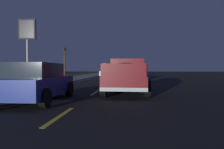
{
  "coord_description": "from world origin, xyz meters",
  "views": [
    {
      "loc": [
        -0.03,
        -1.95,
        1.31
      ],
      "look_at": [
        10.4,
        -1.01,
        1.03
      ],
      "focal_mm": 33.49,
      "sensor_mm": 36.0,
      "label": 1
    }
  ],
  "objects_px": {
    "sedan_blue": "(37,82)",
    "sedan_red": "(127,74)",
    "sedan_white": "(107,72)",
    "pickup_truck": "(127,75)",
    "sedan_green": "(128,72)",
    "gas_price_sign": "(27,35)",
    "bare_tree_far": "(65,61)"
  },
  "relations": [
    {
      "from": "sedan_blue",
      "to": "sedan_green",
      "type": "bearing_deg",
      "value": -7.7
    },
    {
      "from": "sedan_white",
      "to": "sedan_blue",
      "type": "height_order",
      "value": "same"
    },
    {
      "from": "sedan_blue",
      "to": "gas_price_sign",
      "type": "relative_size",
      "value": 0.67
    },
    {
      "from": "sedan_blue",
      "to": "bare_tree_far",
      "type": "distance_m",
      "value": 29.39
    },
    {
      "from": "pickup_truck",
      "to": "bare_tree_far",
      "type": "bearing_deg",
      "value": 24.92
    },
    {
      "from": "pickup_truck",
      "to": "sedan_red",
      "type": "distance_m",
      "value": 11.13
    },
    {
      "from": "pickup_truck",
      "to": "sedan_green",
      "type": "relative_size",
      "value": 1.24
    },
    {
      "from": "sedan_blue",
      "to": "sedan_white",
      "type": "bearing_deg",
      "value": -0.49
    },
    {
      "from": "sedan_white",
      "to": "gas_price_sign",
      "type": "distance_m",
      "value": 13.0
    },
    {
      "from": "sedan_green",
      "to": "sedan_blue",
      "type": "xyz_separation_m",
      "value": [
        -24.74,
        3.34,
        0.0
      ]
    },
    {
      "from": "sedan_red",
      "to": "gas_price_sign",
      "type": "relative_size",
      "value": 0.67
    },
    {
      "from": "gas_price_sign",
      "to": "sedan_green",
      "type": "bearing_deg",
      "value": -43.41
    },
    {
      "from": "pickup_truck",
      "to": "sedan_blue",
      "type": "xyz_separation_m",
      "value": [
        -3.33,
        3.56,
        -0.2
      ]
    },
    {
      "from": "sedan_blue",
      "to": "pickup_truck",
      "type": "bearing_deg",
      "value": -46.9
    },
    {
      "from": "sedan_red",
      "to": "sedan_green",
      "type": "xyz_separation_m",
      "value": [
        10.29,
        -0.03,
        0.0
      ]
    },
    {
      "from": "pickup_truck",
      "to": "sedan_red",
      "type": "height_order",
      "value": "pickup_truck"
    },
    {
      "from": "gas_price_sign",
      "to": "bare_tree_far",
      "type": "distance_m",
      "value": 14.92
    },
    {
      "from": "sedan_red",
      "to": "sedan_green",
      "type": "bearing_deg",
      "value": -0.16
    },
    {
      "from": "sedan_white",
      "to": "gas_price_sign",
      "type": "height_order",
      "value": "gas_price_sign"
    },
    {
      "from": "pickup_truck",
      "to": "sedan_blue",
      "type": "bearing_deg",
      "value": 133.1
    },
    {
      "from": "sedan_blue",
      "to": "gas_price_sign",
      "type": "distance_m",
      "value": 15.9
    },
    {
      "from": "pickup_truck",
      "to": "gas_price_sign",
      "type": "xyz_separation_m",
      "value": [
        10.16,
        10.86,
        3.99
      ]
    },
    {
      "from": "pickup_truck",
      "to": "sedan_blue",
      "type": "relative_size",
      "value": 1.23
    },
    {
      "from": "pickup_truck",
      "to": "gas_price_sign",
      "type": "height_order",
      "value": "gas_price_sign"
    },
    {
      "from": "sedan_red",
      "to": "sedan_blue",
      "type": "relative_size",
      "value": 1.0
    },
    {
      "from": "pickup_truck",
      "to": "gas_price_sign",
      "type": "relative_size",
      "value": 0.83
    },
    {
      "from": "sedan_white",
      "to": "bare_tree_far",
      "type": "bearing_deg",
      "value": 58.76
    },
    {
      "from": "bare_tree_far",
      "to": "sedan_red",
      "type": "bearing_deg",
      "value": -140.56
    },
    {
      "from": "sedan_red",
      "to": "gas_price_sign",
      "type": "xyz_separation_m",
      "value": [
        -0.96,
        10.62,
        4.19
      ]
    },
    {
      "from": "pickup_truck",
      "to": "sedan_red",
      "type": "bearing_deg",
      "value": 1.23
    },
    {
      "from": "sedan_blue",
      "to": "sedan_red",
      "type": "bearing_deg",
      "value": -12.92
    },
    {
      "from": "pickup_truck",
      "to": "gas_price_sign",
      "type": "distance_m",
      "value": 15.4
    }
  ]
}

